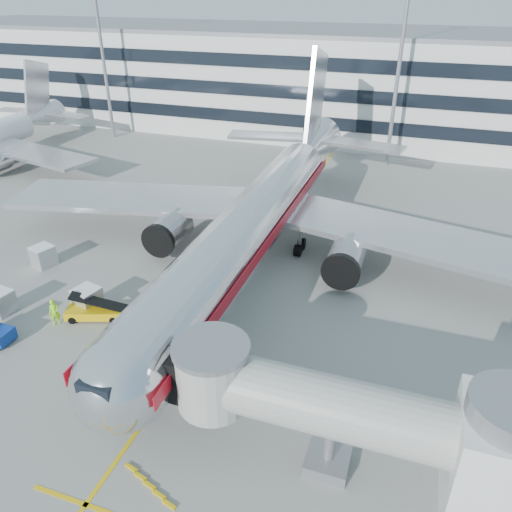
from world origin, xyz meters
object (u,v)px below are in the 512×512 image
(cargo_container_right, at_px, (43,256))
(main_jet, at_px, (259,215))
(cargo_container_left, at_px, (1,302))
(cargo_container_front, at_px, (87,300))
(belt_loader, at_px, (95,311))
(ramp_worker, at_px, (55,312))

(cargo_container_right, bearing_deg, main_jet, 22.88)
(cargo_container_left, height_order, cargo_container_right, cargo_container_right)
(cargo_container_front, bearing_deg, belt_loader, -33.46)
(cargo_container_right, height_order, ramp_worker, ramp_worker)
(belt_loader, height_order, cargo_container_front, belt_loader)
(cargo_container_right, height_order, cargo_container_front, cargo_container_front)
(belt_loader, distance_m, ramp_worker, 2.76)
(cargo_container_left, relative_size, ramp_worker, 0.91)
(main_jet, relative_size, cargo_container_left, 27.36)
(belt_loader, relative_size, ramp_worker, 2.16)
(belt_loader, distance_m, cargo_container_right, 10.37)
(main_jet, bearing_deg, cargo_container_front, -128.90)
(cargo_container_right, relative_size, cargo_container_front, 1.01)
(belt_loader, bearing_deg, cargo_container_front, 146.54)
(main_jet, distance_m, cargo_container_left, 21.44)
(belt_loader, height_order, cargo_container_left, belt_loader)
(belt_loader, height_order, ramp_worker, belt_loader)
(belt_loader, relative_size, cargo_container_left, 2.39)
(main_jet, height_order, belt_loader, main_jet)
(main_jet, height_order, ramp_worker, main_jet)
(cargo_container_right, xyz_separation_m, ramp_worker, (6.70, -6.83, 0.12))
(ramp_worker, bearing_deg, cargo_container_left, 136.80)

